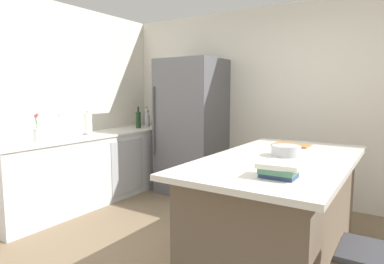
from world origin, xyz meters
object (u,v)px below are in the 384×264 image
Objects in this scene: refrigerator at (192,127)px; hot_sauce_bottle at (138,121)px; paper_towel_roll at (88,124)px; mixing_bowl at (286,151)px; vinegar_bottle at (148,120)px; wine_bottle at (138,120)px; cutting_board at (291,145)px; cookbook_stack at (279,169)px; sink_faucet at (60,124)px; soda_bottle at (147,119)px; kitchen_island at (279,213)px; flower_vase at (37,133)px; gin_bottle at (155,119)px.

refrigerator is 0.94m from hot_sauce_bottle.
paper_towel_roll is 2.66m from mixing_bowl.
vinegar_bottle is 0.18m from hot_sauce_bottle.
refrigerator reaches higher than vinegar_bottle.
wine_bottle is 0.97× the size of cutting_board.
cookbook_stack is 1.28m from cutting_board.
sink_faucet reaches higher than cutting_board.
hot_sauce_bottle is at bearing 156.03° from mixing_bowl.
sink_faucet is 1.13× the size of cookbook_stack.
soda_bottle is (0.05, -0.09, 0.03)m from vinegar_bottle.
paper_towel_roll is at bearing 174.24° from kitchen_island.
hot_sauce_bottle is 2.68m from cutting_board.
mixing_bowl is 0.70× the size of cutting_board.
flower_vase reaches higher than sink_faucet.
refrigerator reaches higher than hot_sauce_bottle.
cookbook_stack is at bearing -33.13° from wine_bottle.
mixing_bowl is at bearing -29.86° from gin_bottle.
vinegar_bottle is at bearing 87.96° from sink_faucet.
refrigerator is 1.77m from sink_faucet.
soda_bottle is 1.19× the size of cookbook_stack.
mixing_bowl is (2.62, -1.11, -0.06)m from wine_bottle.
hot_sauce_bottle is at bearing -111.61° from gin_bottle.
mixing_bowl is (2.62, 0.55, -0.03)m from flower_vase.
mixing_bowl is at bearing -27.43° from vinegar_bottle.
wine_bottle is at bearing 85.75° from sink_faucet.
paper_towel_roll reaches higher than kitchen_island.
hot_sauce_bottle reaches higher than cookbook_stack.
kitchen_island is 6.30× the size of flower_vase.
soda_bottle is at bearing 87.47° from paper_towel_roll.
mixing_bowl is at bearing -78.43° from cutting_board.
refrigerator is at bearing 143.56° from mixing_bowl.
sink_faucet is at bearing -92.04° from vinegar_bottle.
kitchen_island is at bearing 106.53° from cookbook_stack.
wine_bottle is at bearing 155.32° from kitchen_island.
soda_bottle is 2.61m from cutting_board.
gin_bottle is 0.20m from soda_bottle.
cookbook_stack is at bearing -3.34° from flower_vase.
mixing_bowl is at bearing -26.37° from soda_bottle.
mixing_bowl is (2.66, -1.38, -0.03)m from vinegar_bottle.
vinegar_bottle is at bearing 91.24° from flower_vase.
flower_vase is at bearing 176.66° from cookbook_stack.
wine_bottle is at bearing -166.89° from refrigerator.
vinegar_bottle is (-0.89, 0.07, 0.05)m from refrigerator.
kitchen_island is at bearing 10.04° from flower_vase.
cookbook_stack is (2.83, -0.89, -0.06)m from paper_towel_roll.
soda_bottle reaches higher than sink_faucet.
vinegar_bottle reaches higher than cutting_board.
gin_bottle is 0.93× the size of soda_bottle.
paper_towel_roll is at bearing -172.02° from cutting_board.
flower_vase is at bearing -90.67° from gin_bottle.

